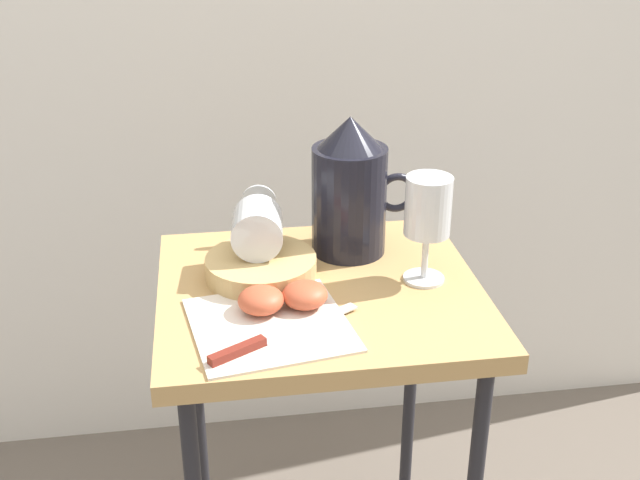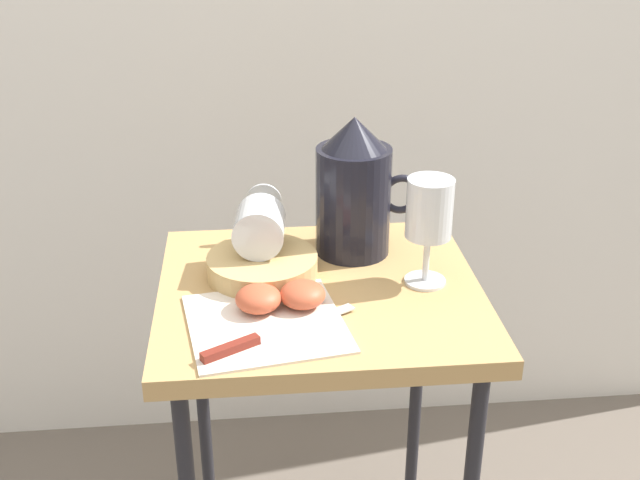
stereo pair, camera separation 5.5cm
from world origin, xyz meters
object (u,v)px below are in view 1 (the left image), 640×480
object	(u,v)px
apple_half_left	(261,300)
apple_half_right	(305,295)
wine_glass_tipped_near	(257,227)
wine_glass_upright	(428,213)
knife	(264,341)
pitcher	(350,198)
basket_tray	(261,267)
table	(320,332)

from	to	relation	value
apple_half_left	apple_half_right	xyz separation A→B (m)	(0.06, 0.01, 0.00)
wine_glass_tipped_near	wine_glass_upright	bearing A→B (deg)	-16.47
apple_half_left	apple_half_right	bearing A→B (deg)	5.59
apple_half_left	knife	bearing A→B (deg)	-92.05
wine_glass_upright	apple_half_right	distance (m)	0.22
wine_glass_upright	pitcher	bearing A→B (deg)	128.07
pitcher	apple_half_left	xyz separation A→B (m)	(-0.16, -0.19, -0.07)
wine_glass_upright	knife	world-z (taller)	wine_glass_upright
basket_tray	wine_glass_upright	world-z (taller)	wine_glass_upright
wine_glass_tipped_near	knife	bearing A→B (deg)	-92.64
knife	table	bearing A→B (deg)	56.99
pitcher	wine_glass_tipped_near	world-z (taller)	pitcher
wine_glass_tipped_near	knife	world-z (taller)	wine_glass_tipped_near
wine_glass_upright	basket_tray	bearing A→B (deg)	169.18
pitcher	apple_half_right	xyz separation A→B (m)	(-0.10, -0.18, -0.07)
apple_half_left	apple_half_right	world-z (taller)	same
table	apple_half_right	world-z (taller)	apple_half_right
pitcher	apple_half_left	bearing A→B (deg)	-130.96
pitcher	apple_half_left	distance (m)	0.26
knife	pitcher	bearing A→B (deg)	58.75
pitcher	apple_half_right	bearing A→B (deg)	-118.48
basket_tray	table	bearing A→B (deg)	-27.58
wine_glass_tipped_near	apple_half_left	world-z (taller)	wine_glass_tipped_near
pitcher	wine_glass_upright	xyz separation A→B (m)	(0.10, -0.12, 0.02)
apple_half_left	pitcher	bearing A→B (deg)	49.04
wine_glass_tipped_near	apple_half_left	bearing A→B (deg)	-93.01
basket_tray	apple_half_left	size ratio (longest dim) A/B	2.60
apple_half_left	knife	world-z (taller)	apple_half_left
pitcher	apple_half_right	size ratio (longest dim) A/B	3.47
pitcher	wine_glass_upright	distance (m)	0.16
wine_glass_upright	apple_half_left	bearing A→B (deg)	-166.25
basket_tray	pitcher	size ratio (longest dim) A/B	0.75
table	basket_tray	world-z (taller)	basket_tray
wine_glass_upright	apple_half_right	xyz separation A→B (m)	(-0.19, -0.06, -0.09)
knife	wine_glass_upright	bearing A→B (deg)	29.60
table	pitcher	world-z (taller)	pitcher
wine_glass_upright	apple_half_left	xyz separation A→B (m)	(-0.26, -0.06, -0.09)
basket_tray	apple_half_left	bearing A→B (deg)	-94.65
table	apple_half_left	xyz separation A→B (m)	(-0.10, -0.07, 0.10)
table	pitcher	bearing A→B (deg)	61.05
pitcher	knife	size ratio (longest dim) A/B	1.06
table	apple_half_right	size ratio (longest dim) A/B	10.56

